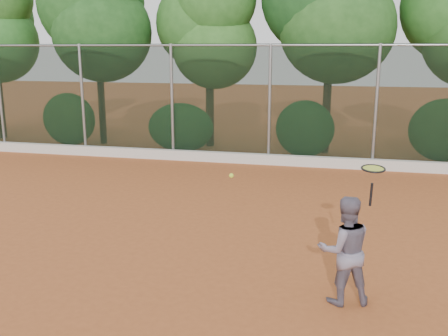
# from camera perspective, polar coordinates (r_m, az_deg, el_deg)

# --- Properties ---
(ground) EXTENTS (80.00, 80.00, 0.00)m
(ground) POSITION_cam_1_polar(r_m,az_deg,el_deg) (8.50, -1.52, -9.77)
(ground) COLOR #A65327
(ground) RESTS_ON ground
(concrete_curb) EXTENTS (24.00, 0.20, 0.30)m
(concrete_curb) POSITION_cam_1_polar(r_m,az_deg,el_deg) (14.86, 5.00, 0.99)
(concrete_curb) COLOR beige
(concrete_curb) RESTS_ON ground
(tennis_player) EXTENTS (0.86, 0.75, 1.50)m
(tennis_player) POSITION_cam_1_polar(r_m,az_deg,el_deg) (6.91, 13.61, -9.11)
(tennis_player) COLOR slate
(tennis_player) RESTS_ON ground
(chainlink_fence) EXTENTS (24.09, 0.09, 3.50)m
(chainlink_fence) POSITION_cam_1_polar(r_m,az_deg,el_deg) (14.77, 5.23, 7.62)
(chainlink_fence) COLOR black
(chainlink_fence) RESTS_ON ground
(foliage_backdrop) EXTENTS (23.70, 3.63, 7.55)m
(foliage_backdrop) POSITION_cam_1_polar(r_m,az_deg,el_deg) (16.76, 4.45, 17.04)
(foliage_backdrop) COLOR #452E1A
(foliage_backdrop) RESTS_ON ground
(tennis_racket) EXTENTS (0.35, 0.35, 0.53)m
(tennis_racket) POSITION_cam_1_polar(r_m,az_deg,el_deg) (6.42, 16.67, -0.41)
(tennis_racket) COLOR black
(tennis_racket) RESTS_ON ground
(tennis_ball_in_flight) EXTENTS (0.07, 0.07, 0.07)m
(tennis_ball_in_flight) POSITION_cam_1_polar(r_m,az_deg,el_deg) (7.11, 0.85, -0.88)
(tennis_ball_in_flight) COLOR #CBE935
(tennis_ball_in_flight) RESTS_ON ground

